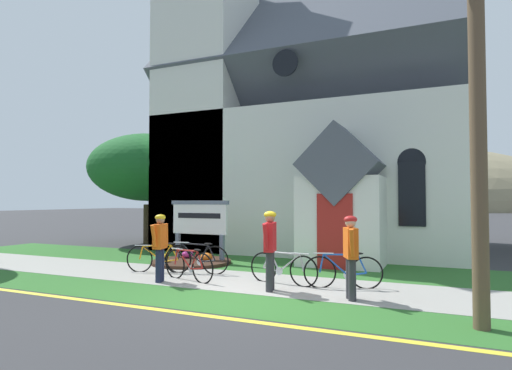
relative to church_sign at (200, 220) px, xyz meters
The scene contains 19 objects.
ground 3.55m from the church_sign, ahead, with size 140.00×140.00×0.00m, color #333335.
sidewalk_slab 3.46m from the church_sign, 46.70° to the right, with size 32.00×2.43×0.01m, color #99968E.
grass_verge 5.04m from the church_sign, 63.11° to the right, with size 32.00×1.58×0.01m, color #2D6628.
church_lawn 2.58m from the church_sign, ahead, with size 24.00×2.95×0.01m, color #2D6628.
curb_paint_stripe 5.87m from the church_sign, 67.38° to the right, with size 28.00×0.16×0.01m, color yellow.
church_building 7.10m from the church_sign, 73.60° to the left, with size 11.75×10.59×14.01m.
church_sign is the anchor object (origin of this frame).
flower_bed 1.30m from the church_sign, 93.02° to the right, with size 2.40×2.40×0.34m.
bicycle_red 4.37m from the church_sign, 32.16° to the right, with size 1.75×0.34×0.79m.
bicycle_white 3.28m from the church_sign, 63.00° to the right, with size 1.66×0.53×0.80m.
bicycle_black 2.33m from the church_sign, 88.13° to the right, with size 1.70×0.56×0.81m.
bicycle_yellow 2.33m from the church_sign, 60.26° to the right, with size 1.78×0.29×0.83m.
bicycle_green 5.52m from the church_sign, 23.53° to the right, with size 1.64×0.56×0.80m.
cyclist_in_white_jersey 4.78m from the church_sign, 40.31° to the right, with size 0.31×0.75×1.69m.
cyclist_in_green_jersey 3.39m from the church_sign, 74.13° to the right, with size 0.30×0.70×1.58m.
cyclist_in_orange_jersey 6.26m from the church_sign, 30.84° to the right, with size 0.37×0.74×1.62m.
utility_pole 9.10m from the church_sign, 29.94° to the right, with size 3.12×0.28×7.97m.
yard_deciduous_tree 6.64m from the church_sign, 142.72° to the left, with size 5.15×5.15×4.84m.
distant_hill 80.05m from the church_sign, 97.62° to the left, with size 86.45×45.28×26.68m, color #847A5B.
Camera 1 is at (3.74, -7.46, 1.92)m, focal length 29.87 mm.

